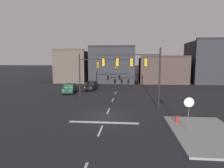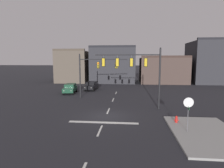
{
  "view_description": "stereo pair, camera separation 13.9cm",
  "coord_description": "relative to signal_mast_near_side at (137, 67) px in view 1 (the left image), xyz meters",
  "views": [
    {
      "loc": [
        2.22,
        -18.46,
        5.62
      ],
      "look_at": [
        0.27,
        3.6,
        2.85
      ],
      "focal_mm": 30.19,
      "sensor_mm": 36.0,
      "label": 1
    },
    {
      "loc": [
        2.36,
        -18.45,
        5.62
      ],
      "look_at": [
        0.27,
        3.6,
        2.85
      ],
      "focal_mm": 30.19,
      "sensor_mm": 36.0,
      "label": 2
    }
  ],
  "objects": [
    {
      "name": "stop_bar_paint",
      "position": [
        -3.2,
        -5.41,
        -4.86
      ],
      "size": [
        6.4,
        0.5,
        0.01
      ],
      "primitive_type": "cube",
      "color": "silver",
      "rests_on": "ground"
    },
    {
      "name": "fire_hydrant",
      "position": [
        3.32,
        -5.21,
        -4.54
      ],
      "size": [
        0.4,
        0.3,
        0.75
      ],
      "color": "red",
      "rests_on": "ground"
    },
    {
      "name": "car_lot_middle",
      "position": [
        -11.12,
        9.56,
        -4.01
      ],
      "size": [
        2.33,
        4.61,
        1.61
      ],
      "color": "#143D28",
      "rests_on": "ground"
    },
    {
      "name": "signal_mast_near_side",
      "position": [
        0.0,
        0.0,
        0.0
      ],
      "size": [
        7.54,
        0.43,
        7.08
      ],
      "color": "black",
      "rests_on": "ground"
    },
    {
      "name": "signal_mast_far_side",
      "position": [
        -6.24,
        6.16,
        -0.53
      ],
      "size": [
        7.2,
        1.1,
        6.62
      ],
      "color": "black",
      "rests_on": "ground"
    },
    {
      "name": "car_lot_nearside",
      "position": [
        -8.14,
        13.22,
        -4.01
      ],
      "size": [
        2.14,
        4.55,
        1.61
      ],
      "color": "black",
      "rests_on": "ground"
    },
    {
      "name": "lane_centreline",
      "position": [
        -3.2,
        -1.41,
        -4.86
      ],
      "size": [
        0.16,
        26.4,
        0.01
      ],
      "color": "silver",
      "rests_on": "ground"
    },
    {
      "name": "ground_plane",
      "position": [
        -3.2,
        -3.41,
        -4.87
      ],
      "size": [
        400.0,
        400.0,
        0.0
      ],
      "primitive_type": "plane",
      "color": "#232328"
    },
    {
      "name": "building_row",
      "position": [
        8.22,
        27.8,
        -0.52
      ],
      "size": [
        52.81,
        11.8,
        10.72
      ],
      "color": "brown",
      "rests_on": "ground"
    },
    {
      "name": "sidewalk_near_corner",
      "position": [
        5.02,
        -7.41,
        -4.79
      ],
      "size": [
        5.0,
        8.0,
        0.15
      ],
      "primitive_type": "cube",
      "color": "gray",
      "rests_on": "ground"
    },
    {
      "name": "stop_sign",
      "position": [
        3.64,
        -7.33,
        -2.72
      ],
      "size": [
        0.76,
        0.64,
        2.83
      ],
      "color": "#56565B",
      "rests_on": "ground"
    }
  ]
}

